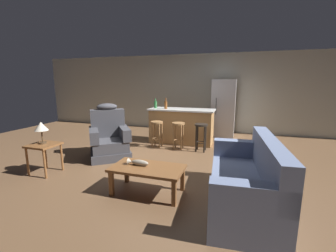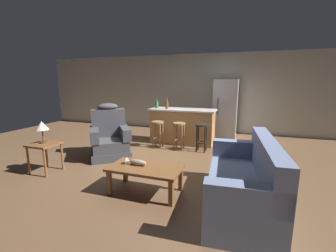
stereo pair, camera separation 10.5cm
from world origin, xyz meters
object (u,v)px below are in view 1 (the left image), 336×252
Objects in this scene: bar_stool_middle at (178,131)px; bottle_tall_green at (166,105)px; recliner_near_lamp at (109,138)px; bar_stool_right at (201,132)px; bottle_short_amber at (156,104)px; bar_stool_left at (157,129)px; coffee_table at (148,170)px; refrigerator at (223,108)px; fish_figurine at (138,163)px; end_table at (44,149)px; couch at (247,182)px; table_lamp at (41,127)px; kitchen_island at (181,126)px.

bottle_tall_green is (-0.50, 0.51, 0.59)m from bar_stool_middle.
recliner_near_lamp is 2.18m from bar_stool_right.
bar_stool_left is at bearing -66.54° from bottle_short_amber.
bar_stool_middle is (-0.16, 2.36, 0.11)m from coffee_table.
refrigerator reaches higher than coffee_table.
end_table is at bearing 176.86° from fish_figurine.
bar_stool_left is at bearing 58.18° from end_table.
fish_figurine is 0.28× the size of recliner_near_lamp.
refrigerator is 6.40× the size of bottle_short_amber.
couch is at bearing 3.13° from fish_figurine.
bottle_tall_green is at bearing -137.69° from refrigerator.
coffee_table is at bearing 11.00° from recliner_near_lamp.
bar_stool_left is 2.42m from refrigerator.
fish_figurine is 2.35m from bar_stool_middle.
bar_stool_middle is 0.39× the size of refrigerator.
recliner_near_lamp is 1.69m from bar_stool_middle.
end_table is 2.63m from bar_stool_left.
refrigerator is at bearing 53.92° from table_lamp.
end_table is 3.17m from bottle_tall_green.
bar_stool_left is at bearing 107.31° from coffee_table.
recliner_near_lamp reaches higher than bar_stool_middle.
recliner_near_lamp is at bearing -118.61° from bottle_tall_green.
bottle_tall_green reaches higher than end_table.
coffee_table is at bearing -77.03° from bottle_tall_green.
fish_figurine is at bearing -102.94° from refrigerator.
recliner_near_lamp is at bearing -126.47° from bar_stool_left.
couch is 2.88× the size of bar_stool_left.
kitchen_island is at bearing 136.22° from bar_stool_right.
couch is 1.11× the size of refrigerator.
table_lamp is (-0.66, -1.18, 0.45)m from recliner_near_lamp.
bottle_short_amber is (1.15, 2.83, 0.19)m from table_lamp.
refrigerator reaches higher than bottle_tall_green.
kitchen_island is (1.91, 2.85, -0.39)m from table_lamp.
table_lamp is 3.45m from kitchen_island.
refrigerator reaches higher than couch.
bar_stool_left is (0.77, 1.04, 0.05)m from recliner_near_lamp.
bar_stool_left is at bearing -50.64° from couch.
bar_stool_middle is at bearing 93.90° from coffee_table.
bottle_short_amber is (-0.34, 0.11, -0.01)m from bottle_tall_green.
bar_stool_right is at bearing 41.38° from end_table.
table_lamp is at bearing 176.33° from fish_figurine.
coffee_table is 2.40m from bar_stool_right.
table_lamp is 1.49× the size of bottle_short_amber.
refrigerator is 5.76× the size of bottle_tall_green.
recliner_near_lamp is at bearing 61.01° from table_lamp.
fish_figurine is at bearing -74.22° from bottle_short_amber.
table_lamp is at bearing -118.77° from bottle_tall_green.
kitchen_island is 0.95m from bottle_short_amber.
table_lamp reaches higher than coffee_table.
kitchen_island reaches higher than bar_stool_middle.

